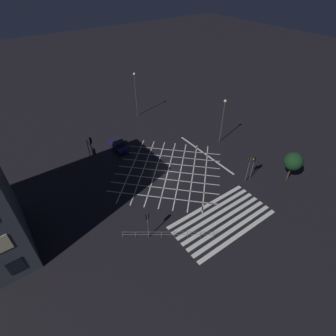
% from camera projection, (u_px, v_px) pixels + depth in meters
% --- Properties ---
extents(ground_plane, '(200.00, 200.00, 0.00)m').
position_uv_depth(ground_plane, '(168.00, 171.00, 38.20)').
color(ground_plane, black).
extents(road_markings, '(18.36, 23.22, 0.01)m').
position_uv_depth(road_markings, '(198.00, 195.00, 34.39)').
color(road_markings, silver).
rests_on(road_markings, ground_plane).
extents(traffic_light_nw_main, '(0.39, 0.36, 4.36)m').
position_uv_depth(traffic_light_nw_main, '(91.00, 145.00, 37.99)').
color(traffic_light_nw_main, '#424244').
rests_on(traffic_light_nw_main, ground_plane).
extents(traffic_light_nw_cross, '(0.36, 2.78, 4.20)m').
position_uv_depth(traffic_light_nw_cross, '(92.00, 151.00, 36.79)').
color(traffic_light_nw_cross, '#424244').
rests_on(traffic_light_nw_cross, ground_plane).
extents(traffic_light_se_cross, '(0.36, 0.39, 4.26)m').
position_uv_depth(traffic_light_se_cross, '(249.00, 164.00, 34.61)').
color(traffic_light_se_cross, '#424244').
rests_on(traffic_light_se_cross, ground_plane).
extents(traffic_light_sw_cross, '(0.36, 0.39, 3.81)m').
position_uv_depth(traffic_light_sw_cross, '(147.00, 220.00, 27.63)').
color(traffic_light_sw_cross, '#424244').
rests_on(traffic_light_sw_cross, ground_plane).
extents(traffic_light_se_main, '(0.39, 0.36, 3.99)m').
position_uv_depth(traffic_light_se_main, '(253.00, 163.00, 35.12)').
color(traffic_light_se_main, '#424244').
rests_on(traffic_light_se_main, ground_plane).
extents(street_lamp_east, '(0.46, 0.46, 7.56)m').
position_uv_depth(street_lamp_east, '(223.00, 114.00, 41.09)').
color(street_lamp_east, '#424244').
rests_on(street_lamp_east, ground_plane).
extents(street_lamp_west, '(0.47, 0.47, 8.40)m').
position_uv_depth(street_lamp_west, '(135.00, 88.00, 48.08)').
color(street_lamp_west, '#424244').
rests_on(street_lamp_west, ground_plane).
extents(street_tree_near, '(2.53, 2.53, 4.50)m').
position_uv_depth(street_tree_near, '(293.00, 161.00, 34.77)').
color(street_tree_near, '#473323').
rests_on(street_tree_near, ground_plane).
extents(waiting_car, '(1.84, 4.33, 1.29)m').
position_uv_depth(waiting_car, '(118.00, 145.00, 42.52)').
color(waiting_car, '#191951').
rests_on(waiting_car, ground_plane).
extents(pedestrian_railing, '(8.21, 5.88, 1.05)m').
position_uv_depth(pedestrian_railing, '(168.00, 234.00, 28.72)').
color(pedestrian_railing, gray).
rests_on(pedestrian_railing, ground_plane).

